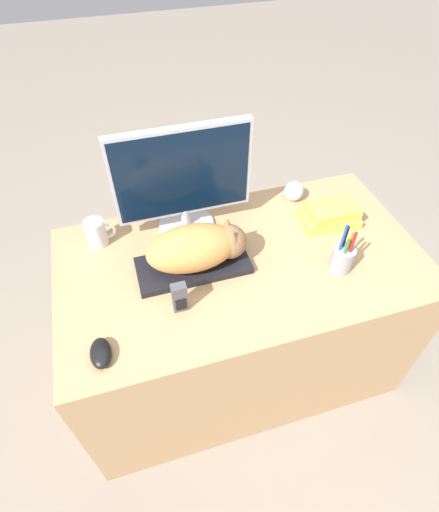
{
  "coord_description": "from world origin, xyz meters",
  "views": [
    {
      "loc": [
        -0.35,
        -0.54,
        1.74
      ],
      "look_at": [
        -0.09,
        0.34,
        0.77
      ],
      "focal_mm": 28.0,
      "sensor_mm": 36.0,
      "label": 1
    }
  ],
  "objects": [
    {
      "name": "ground_plane",
      "position": [
        0.0,
        0.0,
        0.0
      ],
      "size": [
        12.0,
        12.0,
        0.0
      ],
      "primitive_type": "plane",
      "color": "gray"
    },
    {
      "name": "desk",
      "position": [
        0.0,
        0.36,
        0.35
      ],
      "size": [
        1.3,
        0.72,
        0.71
      ],
      "color": "tan",
      "rests_on": "ground_plane"
    },
    {
      "name": "keyboard",
      "position": [
        -0.17,
        0.37,
        0.72
      ],
      "size": [
        0.39,
        0.17,
        0.02
      ],
      "color": "black",
      "rests_on": "desk"
    },
    {
      "name": "cat",
      "position": [
        -0.15,
        0.37,
        0.8
      ],
      "size": [
        0.34,
        0.18,
        0.15
      ],
      "color": "#D18C47",
      "rests_on": "keyboard"
    },
    {
      "name": "monitor",
      "position": [
        -0.15,
        0.58,
        0.93
      ],
      "size": [
        0.49,
        0.21,
        0.42
      ],
      "color": "#B7B7BC",
      "rests_on": "desk"
    },
    {
      "name": "computer_mouse",
      "position": [
        -0.51,
        0.11,
        0.73
      ],
      "size": [
        0.06,
        0.1,
        0.04
      ],
      "color": "black",
      "rests_on": "desk"
    },
    {
      "name": "coffee_mug",
      "position": [
        -0.47,
        0.59,
        0.76
      ],
      "size": [
        0.11,
        0.07,
        0.1
      ],
      "color": "silver",
      "rests_on": "desk"
    },
    {
      "name": "pen_cup",
      "position": [
        0.31,
        0.22,
        0.76
      ],
      "size": [
        0.08,
        0.08,
        0.2
      ],
      "color": "#939399",
      "rests_on": "desk"
    },
    {
      "name": "baseball",
      "position": [
        0.31,
        0.62,
        0.75
      ],
      "size": [
        0.08,
        0.08,
        0.08
      ],
      "color": "silver",
      "rests_on": "desk"
    },
    {
      "name": "phone",
      "position": [
        -0.25,
        0.21,
        0.76
      ],
      "size": [
        0.05,
        0.03,
        0.11
      ],
      "color": "#4C4C51",
      "rests_on": "desk"
    },
    {
      "name": "book_stack",
      "position": [
        0.39,
        0.46,
        0.74
      ],
      "size": [
        0.23,
        0.16,
        0.08
      ],
      "color": "#CCC14C",
      "rests_on": "desk"
    }
  ]
}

